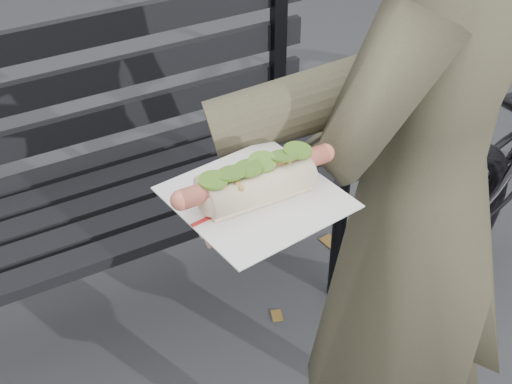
# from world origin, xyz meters

# --- Properties ---
(park_bench) EXTENTS (1.50, 0.44, 0.88)m
(park_bench) POSITION_xyz_m (0.05, 0.88, 0.52)
(park_bench) COLOR black
(park_bench) RESTS_ON ground
(person) EXTENTS (0.67, 0.54, 1.59)m
(person) POSITION_xyz_m (0.49, 0.11, 0.79)
(person) COLOR #433D2C
(person) RESTS_ON ground
(held_hotdog) EXTENTS (0.62, 0.31, 0.20)m
(held_hotdog) POSITION_xyz_m (0.29, 0.08, 1.07)
(held_hotdog) COLOR #433D2C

